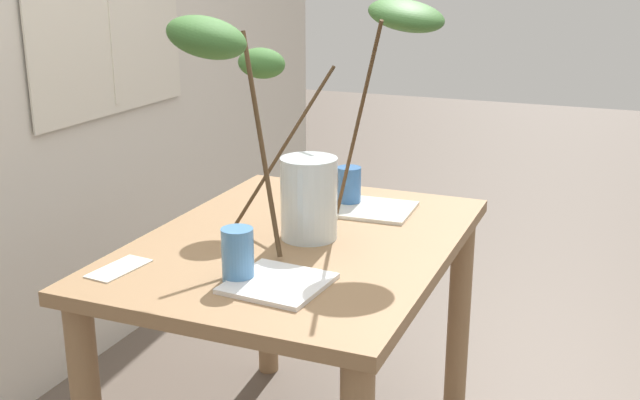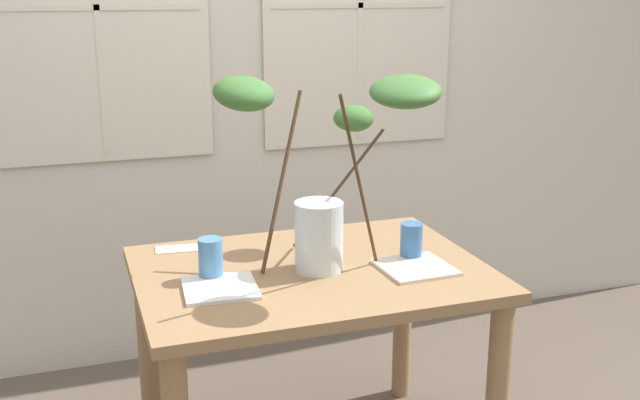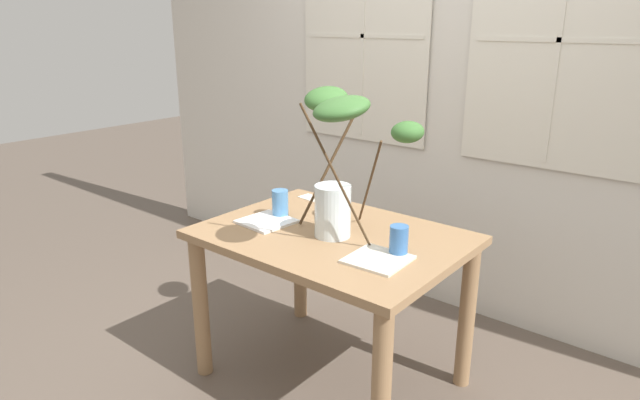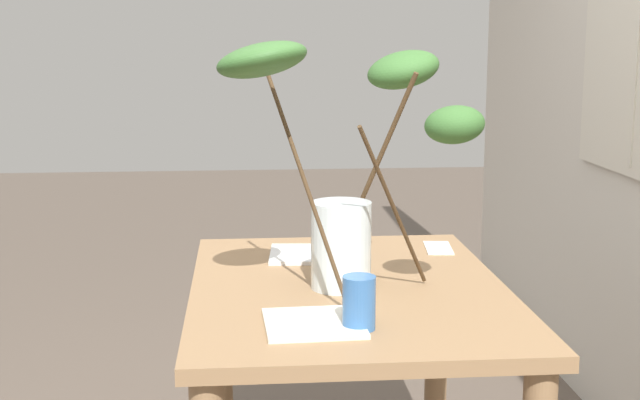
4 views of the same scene
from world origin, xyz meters
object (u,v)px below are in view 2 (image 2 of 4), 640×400
object	(u,v)px
dining_table	(311,306)
plate_square_left	(220,288)
vase_with_branches	(321,162)
drinking_glass_blue_right	(411,241)
drinking_glass_blue_left	(211,259)
plate_square_right	(415,267)

from	to	relation	value
dining_table	plate_square_left	world-z (taller)	plate_square_left
vase_with_branches	drinking_glass_blue_right	xyz separation A→B (m)	(0.32, -0.03, -0.30)
drinking_glass_blue_left	plate_square_left	distance (m)	0.12
dining_table	drinking_glass_blue_left	size ratio (longest dim) A/B	8.57
vase_with_branches	drinking_glass_blue_right	world-z (taller)	vase_with_branches
vase_with_branches	plate_square_right	size ratio (longest dim) A/B	3.14
drinking_glass_blue_left	drinking_glass_blue_right	size ratio (longest dim) A/B	1.08
dining_table	drinking_glass_blue_right	distance (m)	0.41
plate_square_left	plate_square_right	bearing A→B (deg)	-2.76
drinking_glass_blue_right	plate_square_right	xyz separation A→B (m)	(-0.03, -0.10, -0.06)
drinking_glass_blue_left	vase_with_branches	bearing A→B (deg)	-0.99
plate_square_left	dining_table	bearing A→B (deg)	15.22
plate_square_left	plate_square_right	xyz separation A→B (m)	(0.65, -0.03, -0.00)
dining_table	drinking_glass_blue_left	world-z (taller)	drinking_glass_blue_left
drinking_glass_blue_left	plate_square_right	bearing A→B (deg)	-11.60
dining_table	drinking_glass_blue_left	xyz separation A→B (m)	(-0.33, 0.02, 0.20)
vase_with_branches	plate_square_left	bearing A→B (deg)	-164.96
drinking_glass_blue_left	plate_square_right	distance (m)	0.68
dining_table	plate_square_right	size ratio (longest dim) A/B	5.05
drinking_glass_blue_right	plate_square_right	bearing A→B (deg)	-107.18
drinking_glass_blue_left	drinking_glass_blue_right	distance (m)	0.69
vase_with_branches	drinking_glass_blue_left	world-z (taller)	vase_with_branches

